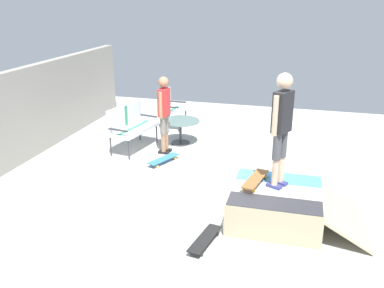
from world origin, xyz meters
TOP-DOWN VIEW (x-y plane):
  - ground_plane at (0.00, 0.00)m, footprint 12.00×12.00m
  - back_wall_cinderblock at (0.00, 4.00)m, footprint 9.00×0.20m
  - skate_ramp at (-0.94, -1.41)m, footprint 1.38×2.10m
  - patio_bench at (1.42, 2.08)m, footprint 1.33×0.77m
  - patio_chair_near_house at (3.17, 1.71)m, footprint 0.64×0.57m
  - patio_table at (2.04, 1.08)m, footprint 0.90×0.90m
  - person_watching at (1.40, 1.25)m, footprint 0.48×0.25m
  - person_skater at (-0.81, -1.37)m, footprint 0.44×0.34m
  - skateboard_by_bench at (0.80, 1.07)m, footprint 0.81×0.50m
  - skateboard_spare at (-1.90, -0.48)m, footprint 0.82×0.34m
  - skateboard_on_ramp at (-0.84, -1.03)m, footprint 0.82×0.35m

SIDE VIEW (x-z plane):
  - ground_plane at x=0.00m, z-range -0.10..0.00m
  - skateboard_by_bench at x=0.80m, z-range 0.03..0.14m
  - skateboard_spare at x=-1.90m, z-range 0.03..0.14m
  - skate_ramp at x=-0.94m, z-range 0.00..0.53m
  - patio_table at x=2.04m, z-range 0.12..0.69m
  - patio_chair_near_house at x=3.17m, z-range 0.10..1.12m
  - skateboard_on_ramp at x=-0.84m, z-range 0.56..0.66m
  - patio_bench at x=1.42m, z-range 0.11..1.13m
  - back_wall_cinderblock at x=0.00m, z-range 0.00..1.93m
  - person_watching at x=1.40m, z-range 0.15..1.86m
  - person_skater at x=-0.81m, z-range 0.69..2.47m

